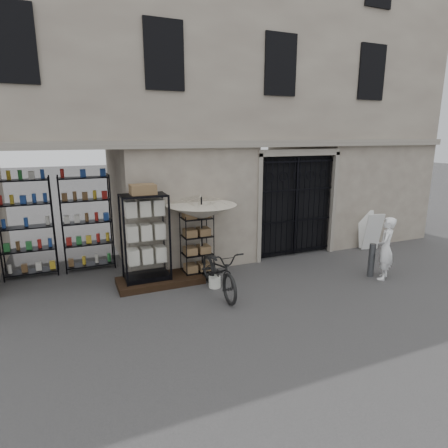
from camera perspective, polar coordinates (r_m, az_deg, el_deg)
name	(u,v)px	position (r m, az deg, el deg)	size (l,w,h in m)	color
ground	(280,292)	(8.73, 8.60, -10.15)	(80.00, 80.00, 0.00)	black
main_building	(214,99)	(11.64, -1.47, 18.50)	(14.00, 4.00, 9.00)	#A09784
shop_recess	(59,219)	(9.77, -23.86, 0.63)	(3.00, 1.70, 3.00)	black
shop_shelving	(58,225)	(10.32, -23.99, -0.18)	(2.70, 0.50, 2.50)	black
iron_gate	(293,205)	(11.05, 10.45, 2.93)	(2.50, 0.21, 3.00)	black
step_platform	(160,280)	(9.18, -9.70, -8.48)	(2.00, 0.90, 0.15)	black
display_cabinet	(146,242)	(8.86, -11.85, -2.68)	(1.12, 0.82, 2.19)	black
wire_rack	(197,246)	(9.28, -4.13, -3.43)	(0.73, 0.53, 1.61)	black
market_umbrella	(201,208)	(9.05, -3.45, 2.44)	(1.83, 1.85, 2.43)	black
white_bucket	(215,282)	(8.82, -1.44, -8.79)	(0.28, 0.28, 0.27)	silver
bicycle	(219,292)	(8.61, -0.80, -10.35)	(0.70, 1.05, 2.01)	black
steel_bollard	(372,260)	(10.07, 21.56, -5.15)	(0.16, 0.16, 0.85)	#525458
shopkeeper	(382,278)	(10.17, 22.98, -7.64)	(0.57, 1.56, 0.37)	white
easel_sign	(370,231)	(12.39, 21.31, -0.94)	(0.65, 0.72, 1.15)	silver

